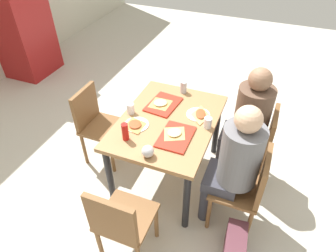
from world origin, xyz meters
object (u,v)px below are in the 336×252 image
(chair_left_end, at_px, (120,221))
(chair_near_left, at_px, (247,186))
(chair_far_side, at_px, (96,121))
(main_table, at_px, (168,128))
(pizza_slice_a, at_px, (174,133))
(plastic_cup_a, at_px, (131,109))
(tray_red_far, at_px, (163,104))
(soda_can, at_px, (183,87))
(person_in_brown_jacket, at_px, (247,118))
(paper_plate_near_edge, at_px, (198,114))
(person_in_red, at_px, (235,160))
(drink_fridge, at_px, (18,13))
(chair_near_right, at_px, (258,142))
(pizza_slice_d, at_px, (201,114))
(plastic_cup_b, at_px, (208,123))
(paper_plate_center, at_px, (137,125))
(foil_bundle, at_px, (148,151))
(pizza_slice_b, at_px, (160,103))
(tray_red_near, at_px, (176,137))
(handbag, at_px, (234,246))
(pizza_slice_c, at_px, (135,125))
(condiment_bottle, at_px, (125,132))

(chair_left_end, bearing_deg, chair_near_left, -50.37)
(chair_far_side, bearing_deg, main_table, -90.00)
(pizza_slice_a, distance_m, plastic_cup_a, 0.51)
(tray_red_far, xyz_separation_m, plastic_cup_a, (-0.23, 0.23, 0.04))
(soda_can, bearing_deg, person_in_brown_jacket, -106.18)
(paper_plate_near_edge, bearing_deg, person_in_red, -136.46)
(chair_far_side, height_order, drink_fridge, drink_fridge)
(chair_near_right, bearing_deg, paper_plate_near_edge, 101.26)
(chair_left_end, bearing_deg, chair_far_side, 40.23)
(pizza_slice_d, height_order, plastic_cup_b, plastic_cup_b)
(plastic_cup_b, bearing_deg, paper_plate_center, 108.60)
(paper_plate_center, relative_size, foil_bundle, 2.20)
(tray_red_far, bearing_deg, pizza_slice_b, 120.77)
(chair_far_side, relative_size, pizza_slice_a, 3.68)
(main_table, bearing_deg, plastic_cup_a, 94.53)
(person_in_brown_jacket, height_order, tray_red_near, person_in_brown_jacket)
(chair_near_left, xyz_separation_m, pizza_slice_a, (0.11, 0.68, 0.27))
(handbag, bearing_deg, chair_near_right, 0.99)
(main_table, relative_size, person_in_red, 0.91)
(main_table, relative_size, person_in_brown_jacket, 0.91)
(foil_bundle, bearing_deg, pizza_slice_c, 41.39)
(main_table, distance_m, plastic_cup_a, 0.39)
(main_table, height_order, paper_plate_near_edge, paper_plate_near_edge)
(tray_red_far, relative_size, pizza_slice_a, 1.57)
(paper_plate_near_edge, relative_size, pizza_slice_b, 0.85)
(person_in_brown_jacket, relative_size, foil_bundle, 12.53)
(chair_near_left, xyz_separation_m, condiment_bottle, (-0.09, 1.04, 0.32))
(chair_near_right, xyz_separation_m, person_in_brown_jacket, (0.00, 0.14, 0.25))
(plastic_cup_b, bearing_deg, pizza_slice_d, 36.99)
(chair_left_end, bearing_deg, plastic_cup_b, -20.16)
(chair_near_right, height_order, condiment_bottle, condiment_bottle)
(pizza_slice_a, height_order, foil_bundle, foil_bundle)
(chair_left_end, height_order, person_in_red, person_in_red)
(chair_near_left, height_order, soda_can, soda_can)
(chair_near_right, relative_size, plastic_cup_b, 8.43)
(tray_red_near, xyz_separation_m, paper_plate_near_edge, (0.37, -0.09, -0.00))
(person_in_brown_jacket, height_order, handbag, person_in_brown_jacket)
(chair_far_side, relative_size, pizza_slice_c, 3.50)
(plastic_cup_b, bearing_deg, paper_plate_near_edge, 41.72)
(tray_red_near, distance_m, foil_bundle, 0.32)
(foil_bundle, bearing_deg, chair_left_end, 177.41)
(chair_near_left, bearing_deg, tray_red_near, 82.59)
(tray_red_near, height_order, paper_plate_center, tray_red_near)
(pizza_slice_a, relative_size, plastic_cup_b, 2.29)
(chair_near_right, relative_size, chair_far_side, 1.00)
(chair_near_left, xyz_separation_m, paper_plate_center, (0.11, 1.04, 0.25))
(person_in_brown_jacket, bearing_deg, chair_near_right, -90.00)
(main_table, bearing_deg, drink_fridge, 65.65)
(plastic_cup_b, bearing_deg, foil_bundle, 146.56)
(chair_far_side, height_order, person_in_red, person_in_red)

